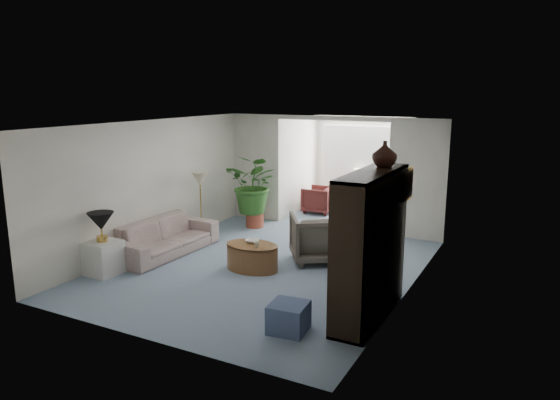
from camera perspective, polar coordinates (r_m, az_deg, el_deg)
The scene contains 26 objects.
floor at distance 9.14m, azimuth -1.76°, elevation -7.46°, with size 6.00×6.00×0.00m, color #7B8FA3.
sunroom_floor at distance 12.72m, azimuth 7.35°, elevation -1.91°, with size 2.60×2.60×0.00m, color #7B8FA3.
back_pier_left at distance 12.29m, azimuth -2.65°, elevation 3.63°, with size 1.20×0.12×2.50m, color white.
back_pier_right at distance 10.90m, azimuth 14.88°, elevation 2.14°, with size 1.20×0.12×2.50m, color white.
back_header at distance 11.33m, azimuth 5.72°, elevation 8.97°, with size 2.60×0.12×0.10m, color white.
window_pane at distance 13.47m, azimuth 9.13°, elevation 4.88°, with size 2.20×0.02×1.50m, color white.
window_blinds at distance 13.44m, azimuth 9.09°, elevation 4.87°, with size 2.20×0.02×1.50m, color white.
framed_picture at distance 7.73m, azimuth 13.88°, elevation 1.60°, with size 0.04×0.50×0.40m, color #C0B09A.
sofa at distance 10.03m, azimuth -12.54°, elevation -4.00°, with size 2.24×0.88×0.66m, color beige.
end_table at distance 9.24m, azimuth -18.90°, elevation -6.04°, with size 0.52×0.52×0.57m, color silver.
table_lamp at distance 9.07m, azimuth -19.17°, elevation -2.23°, with size 0.44×0.44×0.30m, color black.
floor_lamp at distance 10.80m, azimuth -8.83°, elevation 2.32°, with size 0.36×0.36×0.28m, color beige.
coffee_table at distance 9.00m, azimuth -3.10°, elevation -6.28°, with size 0.95×0.95×0.45m, color brown.
coffee_bowl at distance 9.03m, azimuth -3.06°, elevation -4.53°, with size 0.24×0.24×0.06m, color white.
coffee_cup at distance 8.76m, azimuth -2.60°, elevation -4.93°, with size 0.10×0.10×0.09m, color beige.
wingback_chair at distance 9.39m, azimuth 4.17°, elevation -4.18°, with size 0.92×0.95×0.86m, color #60564C.
side_table_dark at distance 9.46m, azimuth 8.79°, elevation -5.16°, with size 0.46×0.36×0.55m, color black.
entertainment_cabinet at distance 7.06m, azimuth 9.91°, elevation -5.00°, with size 0.48×1.81×2.01m, color black.
cabinet_urn at distance 7.29m, azimuth 11.47°, elevation 5.01°, with size 0.34×0.34×0.36m, color black.
ottoman at distance 6.82m, azimuth 0.95°, elevation -12.81°, with size 0.47×0.47×0.37m, color slate.
plant_pot at distance 11.74m, azimuth -2.81°, elevation -2.21°, with size 0.40×0.40×0.32m, color #9B412D.
house_plant at distance 11.56m, azimuth -2.85°, elevation 1.75°, with size 1.20×1.04×1.33m, color #2F6322.
sunroom_chair_blue at distance 12.54m, azimuth 10.62°, elevation -0.43°, with size 0.81×0.84×0.76m, color slate.
sunroom_chair_maroon at distance 13.06m, azimuth 4.32°, elevation 0.03°, with size 0.72×0.74×0.67m, color #501C1B.
sunroom_table at distance 13.49m, azimuth 8.51°, elevation 0.09°, with size 0.46×0.36×0.57m, color brown.
shelf_clutter at distance 6.96m, azimuth 9.27°, elevation -4.52°, with size 0.30×1.24×1.06m.
Camera 1 is at (4.25, -7.49, 3.06)m, focal length 33.14 mm.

